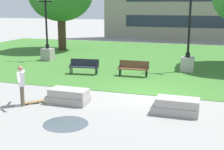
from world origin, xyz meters
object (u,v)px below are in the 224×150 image
Objects in this scene: park_bench_near_right at (134,67)px; park_bench_far_left at (84,65)px; concrete_block_left at (176,106)px; concrete_block_center at (68,96)px; skateboard at (34,102)px; lamp_post_left at (188,55)px; lamp_post_right at (47,47)px; person_skateboarder at (21,83)px.

park_bench_far_left is at bearing -173.20° from park_bench_near_right.
concrete_block_left is 0.97× the size of park_bench_far_left.
concrete_block_center is 5.78m from park_bench_far_left.
concrete_block_left reaches higher than skateboard.
park_bench_near_right is 3.81m from lamp_post_left.
lamp_post_right reaches higher than concrete_block_center.
park_bench_near_right is at bearing -140.77° from lamp_post_left.
lamp_post_left is (4.34, 8.29, 0.73)m from concrete_block_center.
concrete_block_center is 2.06× the size of skateboard.
park_bench_far_left is 0.38× the size of lamp_post_right.
concrete_block_center is 0.37× the size of lamp_post_right.
person_skateboarder is 0.92× the size of park_bench_far_left.
park_bench_near_right is at bearing 6.80° from park_bench_far_left.
person_skateboarder is 7.47m from park_bench_near_right.
park_bench_far_left is at bearing -38.27° from lamp_post_right.
concrete_block_left is 0.36× the size of lamp_post_left.
skateboard is (0.34, 0.35, -0.89)m from person_skateboarder.
concrete_block_left is 8.29m from park_bench_far_left.
concrete_block_center is 6.08m from park_bench_near_right.
lamp_post_right reaches higher than park_bench_near_right.
park_bench_near_right is at bearing 65.11° from person_skateboarder.
lamp_post_left reaches higher than concrete_block_center.
person_skateboarder reaches higher than concrete_block_center.
skateboard is 0.18× the size of lamp_post_left.
park_bench_far_left reaches higher than skateboard.
concrete_block_left is at bearing 0.85° from concrete_block_center.
park_bench_near_right is (2.80, 6.42, 0.45)m from skateboard.
person_skateboarder is 6.42m from park_bench_far_left.
lamp_post_right is (-7.54, 3.20, 0.48)m from park_bench_near_right.
park_bench_near_right is at bearing 66.40° from skateboard.
skateboard is at bearing -87.89° from park_bench_far_left.
lamp_post_left reaches higher than park_bench_far_left.
lamp_post_left reaches higher than concrete_block_left.
park_bench_far_left is (-0.22, 6.06, 0.45)m from skateboard.
concrete_block_center is 1.00× the size of concrete_block_left.
lamp_post_right is (-6.13, 9.11, 0.71)m from concrete_block_center.
concrete_block_center is 0.99× the size of park_bench_near_right.
park_bench_far_left is (0.11, 6.41, -0.44)m from person_skateboarder.
lamp_post_left is at bearing 91.88° from concrete_block_left.
skateboard is 6.08m from park_bench_far_left.
park_bench_near_right reaches higher than concrete_block_left.
park_bench_near_right is 3.05m from park_bench_far_left.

